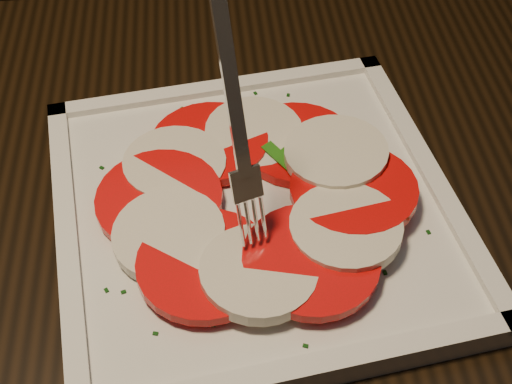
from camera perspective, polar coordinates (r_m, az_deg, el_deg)
table at (r=0.58m, az=-3.94°, el=-14.55°), size 1.20×0.80×0.75m
plate at (r=0.54m, az=0.00°, el=-1.61°), size 0.33×0.33×0.01m
caprese_salad at (r=0.53m, az=0.00°, el=-0.29°), size 0.24×0.26×0.03m
fork at (r=0.44m, az=-1.99°, el=6.58°), size 0.04×0.07×0.18m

